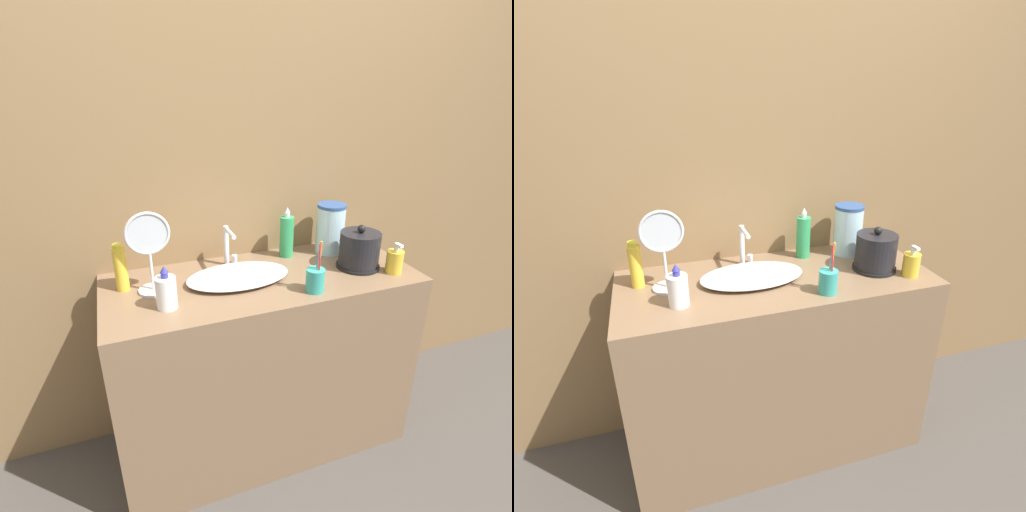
% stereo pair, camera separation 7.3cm
% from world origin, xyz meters
% --- Properties ---
extents(ground_plane, '(12.00, 12.00, 0.00)m').
position_xyz_m(ground_plane, '(0.00, 0.00, 0.00)').
color(ground_plane, '#47423D').
extents(wall_back, '(6.00, 0.04, 2.60)m').
position_xyz_m(wall_back, '(0.00, 0.54, 1.30)').
color(wall_back, olive).
rests_on(wall_back, ground_plane).
extents(vanity_counter, '(1.28, 0.52, 0.87)m').
position_xyz_m(vanity_counter, '(0.00, 0.26, 0.44)').
color(vanity_counter, brown).
rests_on(vanity_counter, ground_plane).
extents(sink_basin, '(0.42, 0.24, 0.04)m').
position_xyz_m(sink_basin, '(-0.10, 0.27, 0.89)').
color(sink_basin, white).
rests_on(sink_basin, vanity_counter).
extents(faucet, '(0.06, 0.13, 0.18)m').
position_xyz_m(faucet, '(-0.10, 0.42, 0.97)').
color(faucet, silver).
rests_on(faucet, vanity_counter).
extents(electric_kettle, '(0.18, 0.18, 0.19)m').
position_xyz_m(electric_kettle, '(0.42, 0.21, 0.95)').
color(electric_kettle, black).
rests_on(electric_kettle, vanity_counter).
extents(toothbrush_cup, '(0.07, 0.07, 0.21)m').
position_xyz_m(toothbrush_cup, '(0.14, 0.08, 0.92)').
color(toothbrush_cup, teal).
rests_on(toothbrush_cup, vanity_counter).
extents(lotion_bottle, '(0.07, 0.07, 0.13)m').
position_xyz_m(lotion_bottle, '(0.53, 0.12, 0.92)').
color(lotion_bottle, gold).
rests_on(lotion_bottle, vanity_counter).
extents(shampoo_bottle, '(0.07, 0.07, 0.16)m').
position_xyz_m(shampoo_bottle, '(-0.40, 0.16, 0.94)').
color(shampoo_bottle, white).
rests_on(shampoo_bottle, vanity_counter).
extents(mouthwash_bottle, '(0.06, 0.06, 0.23)m').
position_xyz_m(mouthwash_bottle, '(0.18, 0.43, 0.97)').
color(mouthwash_bottle, '#2D9956').
rests_on(mouthwash_bottle, vanity_counter).
extents(hand_cream_bottle, '(0.05, 0.05, 0.19)m').
position_xyz_m(hand_cream_bottle, '(-0.54, 0.35, 0.96)').
color(hand_cream_bottle, gold).
rests_on(hand_cream_bottle, vanity_counter).
extents(vanity_mirror, '(0.16, 0.11, 0.32)m').
position_xyz_m(vanity_mirror, '(-0.44, 0.29, 1.05)').
color(vanity_mirror, silver).
rests_on(vanity_mirror, vanity_counter).
extents(water_pitcher, '(0.13, 0.13, 0.23)m').
position_xyz_m(water_pitcher, '(0.39, 0.41, 0.99)').
color(water_pitcher, '#B2DBEA').
rests_on(water_pitcher, vanity_counter).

